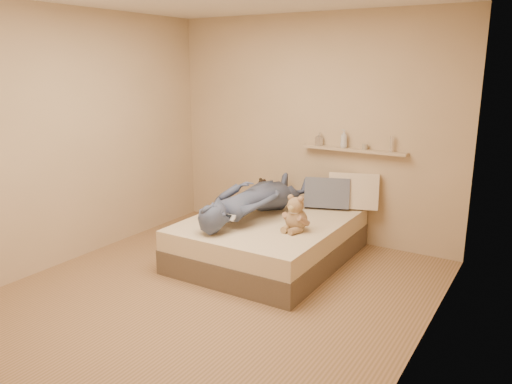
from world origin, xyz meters
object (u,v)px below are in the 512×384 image
Objects in this scene: dark_plush at (263,190)px; wall_shelf at (353,150)px; game_console at (227,217)px; pillow_grey at (327,193)px; pillow_cream at (353,191)px; teddy_bear at (296,216)px; bed at (270,239)px; person at (254,198)px.

dark_plush is 1.20m from wall_shelf.
game_console is 0.34× the size of pillow_grey.
pillow_grey reaches higher than dark_plush.
pillow_grey is at bearing -151.26° from pillow_cream.
game_console is 1.60m from pillow_cream.
pillow_grey is (0.84, 0.01, 0.06)m from dark_plush.
teddy_bear is at bearing -44.68° from dark_plush.
pillow_cream is 0.29m from pillow_grey.
pillow_grey is at bearing 1.01° from dark_plush.
bed is at bearing 152.43° from teddy_bear.
wall_shelf is (0.73, 0.93, 0.45)m from person.
bed is at bearing -121.18° from wall_shelf.
dark_plush reaches higher than game_console.
dark_plush is at bearing -171.93° from pillow_cream.
teddy_bear is at bearing -27.57° from bed.
pillow_grey is at bearing 63.24° from bed.
wall_shelf is (-0.05, 0.08, 0.45)m from pillow_cream.
wall_shelf is at bearing 82.96° from teddy_bear.
game_console is 1.72m from wall_shelf.
pillow_grey is 0.56m from wall_shelf.
person is (0.31, -0.70, 0.09)m from dark_plush.
person is at bearing -132.63° from pillow_cream.
bed is 1.11m from pillow_cream.
pillow_cream is (0.19, 1.04, 0.05)m from teddy_bear.
dark_plush is at bearing -167.31° from wall_shelf.
bed is 3.80× the size of pillow_grey.
game_console is at bearing 98.91° from person.
game_console is at bearing -74.43° from dark_plush.
teddy_bear is 1.06m from pillow_cream.
teddy_bear is 0.62m from person.
dark_plush is at bearing 125.89° from bed.
wall_shelf is (0.14, 1.12, 0.50)m from teddy_bear.
pillow_cream reaches higher than person.
dark_plush is 0.49× the size of pillow_grey.
pillow_cream reaches higher than game_console.
game_console is 0.58m from person.
game_console is at bearing -110.67° from pillow_grey.
bed is 0.60m from teddy_bear.
bed is 11.20× the size of game_console.
person reaches higher than teddy_bear.
pillow_cream is 0.46m from wall_shelf.
bed is 1.38m from wall_shelf.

